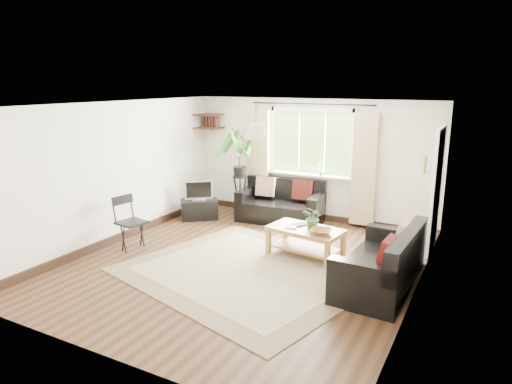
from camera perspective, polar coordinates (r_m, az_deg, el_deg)
The scene contains 24 objects.
floor at distance 7.06m, azimuth -1.54°, elevation -9.00°, with size 5.50×5.50×0.00m, color black.
ceiling at distance 6.52m, azimuth -1.67°, elevation 10.86°, with size 5.50×5.50×0.00m, color white.
wall_back at distance 9.13m, azimuth 6.92°, elevation 4.00°, with size 5.00×0.02×2.40m, color silver.
wall_front at distance 4.59m, azimuth -18.81°, elevation -6.40°, with size 5.00×0.02×2.40m, color silver.
wall_left at distance 8.18m, azimuth -17.05°, elevation 2.37°, with size 0.02×5.50×2.40m, color silver.
wall_right at distance 5.91m, azimuth 20.04°, elevation -2.07°, with size 0.02×5.50×2.40m, color silver.
rug at distance 6.78m, azimuth -1.06°, elevation -9.89°, with size 3.33×2.85×0.02m, color beige.
window at distance 9.05m, azimuth 6.89°, elevation 6.15°, with size 2.50×0.16×2.16m, color white, non-canonical shape.
door at distance 7.60m, azimuth 21.54°, elevation -0.37°, with size 0.06×0.96×2.06m, color silver.
corner_shelf at distance 9.86m, azimuth -5.95°, elevation 8.77°, with size 0.50×0.50×0.34m, color black, non-canonical shape.
pendant_lamp at distance 6.89m, azimuth 0.00°, elevation 8.10°, with size 0.36×0.36×0.54m, color beige, non-canonical shape.
wall_sconce at distance 6.10m, azimuth 20.21°, elevation 3.59°, with size 0.12×0.12×0.28m, color beige, non-canonical shape.
sofa_back at distance 9.05m, azimuth 3.10°, elevation -1.28°, with size 1.65×0.83×0.78m, color black, non-canonical shape.
sofa_right at distance 6.37m, azimuth 15.28°, elevation -8.17°, with size 0.85×1.71×0.80m, color black, non-canonical shape.
coffee_table at distance 7.31m, azimuth 6.17°, elevation -6.27°, with size 1.15×0.63×0.47m, color brown, non-canonical shape.
table_plant at distance 7.17m, azimuth 7.19°, elevation -3.22°, with size 0.32×0.27×0.35m, color #2A5A24.
bowl at distance 6.98m, azimuth 8.19°, elevation -4.90°, with size 0.32×0.32×0.08m, color brown.
book_a at distance 7.29m, azimuth 3.80°, elevation -4.24°, with size 0.17×0.24×0.02m, color silver.
book_b at distance 7.44m, azimuth 5.17°, elevation -3.87°, with size 0.17×0.23×0.02m, color brown.
tv_stand at distance 9.31m, azimuth -7.10°, elevation -2.17°, with size 0.72×0.41×0.39m, color black.
tv at distance 9.21m, azimuth -7.17°, elevation 0.27°, with size 0.56×0.19×0.43m, color #A5A5AA, non-canonical shape.
palm_stand at distance 9.34m, azimuth -2.02°, elevation 2.43°, with size 0.70×0.70×1.80m, color black, non-canonical shape.
folding_chair at distance 7.80m, azimuth -15.26°, elevation -3.81°, with size 0.46×0.46×0.88m, color black, non-canonical shape.
sill_plant at distance 8.96m, azimuth 8.11°, elevation 2.90°, with size 0.14×0.10×0.27m, color #2D6023.
Camera 1 is at (3.20, -5.67, 2.72)m, focal length 32.00 mm.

